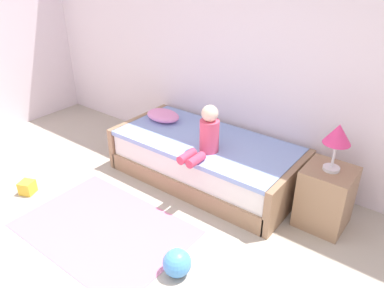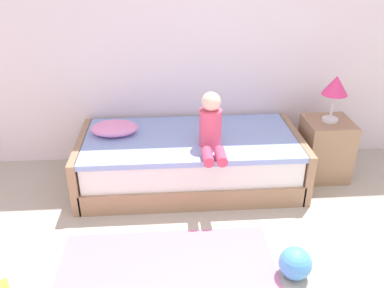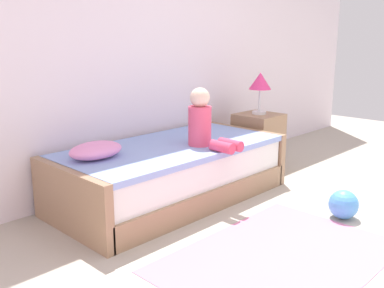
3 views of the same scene
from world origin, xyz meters
name	(u,v)px [view 3 (image 3 of 3)]	position (x,y,z in m)	size (l,w,h in m)	color
wall_rear	(164,34)	(0.00, 2.60, 1.45)	(7.20, 0.10, 2.90)	white
bed	(172,172)	(-0.48, 2.00, 0.25)	(2.11, 1.00, 0.50)	#997556
nightstand	(258,141)	(0.87, 2.04, 0.30)	(0.44, 0.44, 0.60)	#997556
table_lamp	(260,83)	(0.87, 2.04, 0.94)	(0.24, 0.24, 0.45)	silver
child_figure	(204,123)	(-0.31, 1.77, 0.70)	(0.20, 0.51, 0.50)	#E04C6B
pillow	(96,150)	(-1.19, 2.10, 0.56)	(0.44, 0.30, 0.13)	#EA8CC6
toy_ball	(343,204)	(0.18, 0.70, 0.12)	(0.24, 0.24, 0.24)	#4C99E5
area_rug	(279,257)	(-0.73, 0.70, 0.00)	(1.60, 1.10, 0.01)	pink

